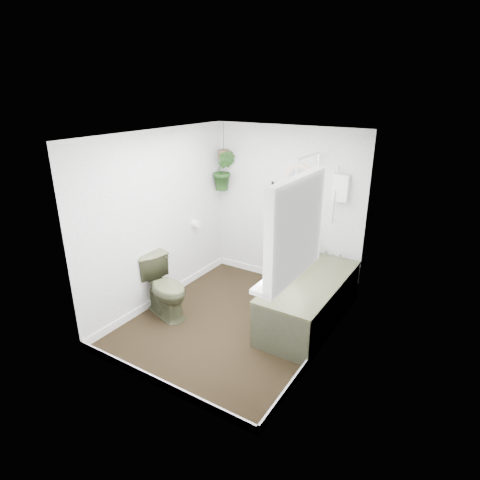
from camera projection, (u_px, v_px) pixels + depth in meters
The scene contains 22 objects.
floor at pixel (234, 322), 5.08m from camera, with size 2.30×2.80×0.02m, color black.
ceiling at pixel (233, 134), 4.25m from camera, with size 2.30×2.80×0.02m, color white.
wall_back at pixel (286, 207), 5.78m from camera, with size 2.30×0.02×2.30m, color white.
wall_front at pixel (147, 283), 3.55m from camera, with size 2.30×0.02×2.30m, color white.
wall_left at pixel (159, 220), 5.24m from camera, with size 0.02×2.80×2.30m, color white.
wall_right at pixel (328, 257), 4.09m from camera, with size 0.02×2.80×2.30m, color white.
skirting at pixel (234, 317), 5.06m from camera, with size 2.30×2.80×0.10m, color white.
bathtub at pixel (309, 301), 4.97m from camera, with size 0.72×1.72×0.58m, color #4A4E32, non-canonical shape.
bath_screen at pixel (305, 211), 5.17m from camera, with size 0.04×0.72×1.40m, color silver, non-canonical shape.
shower_box at pixel (341, 188), 5.19m from camera, with size 0.20×0.10×0.35m, color white.
oval_mirror at pixel (299, 185), 5.53m from camera, with size 0.46×0.03×0.62m, color beige.
wall_sconce at pixel (272, 189), 5.75m from camera, with size 0.04×0.04×0.22m, color black.
toilet_roll_holder at pixel (196, 224), 5.85m from camera, with size 0.11×0.11×0.11m, color white.
window_recess at pixel (296, 229), 3.39m from camera, with size 0.08×1.00×0.90m, color white.
window_sill at pixel (286, 272), 3.58m from camera, with size 0.18×1.00×0.04m, color white.
window_blinds at pixel (291, 228), 3.42m from camera, with size 0.01×0.86×0.76m, color white.
toilet at pixel (165, 287), 5.11m from camera, with size 0.43×0.75×0.77m, color #4A4E32.
pedestal_sink at pixel (289, 258), 5.72m from camera, with size 0.57×0.48×0.96m, color #4A4E32, non-canonical shape.
sill_plant at pixel (288, 251), 3.64m from camera, with size 0.23×0.20×0.25m, color black.
hanging_plant at pixel (224, 170), 5.97m from camera, with size 0.33×0.27×0.60m, color black.
soap_bottle at pixel (279, 276), 4.74m from camera, with size 0.09×0.09×0.20m, color #34302F.
hanging_pot at pixel (224, 154), 5.88m from camera, with size 0.16×0.16×0.12m, color brown.
Camera 1 is at (2.38, -3.67, 2.77)m, focal length 30.00 mm.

